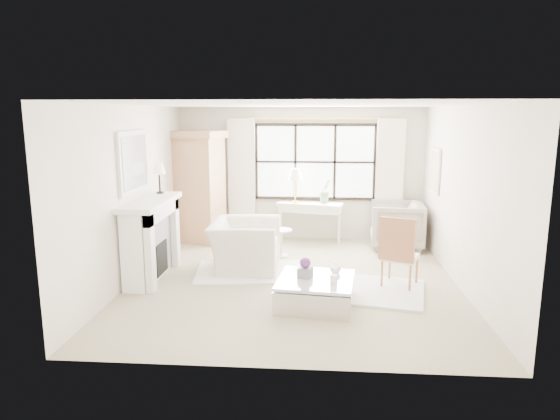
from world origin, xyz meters
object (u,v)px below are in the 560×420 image
(console_table, at_px, (310,222))
(coffee_table, at_px, (316,292))
(armoire, at_px, (197,186))
(club_armchair, at_px, (245,245))

(console_table, relative_size, coffee_table, 1.23)
(armoire, relative_size, coffee_table, 2.02)
(coffee_table, bearing_deg, armoire, 132.76)
(console_table, bearing_deg, club_armchair, -105.60)
(armoire, relative_size, console_table, 1.64)
(console_table, bearing_deg, coffee_table, -74.66)
(console_table, height_order, coffee_table, console_table)
(coffee_table, bearing_deg, console_table, 98.88)
(club_armchair, bearing_deg, armoire, 34.47)
(console_table, xyz_separation_m, coffee_table, (0.13, -3.48, -0.22))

